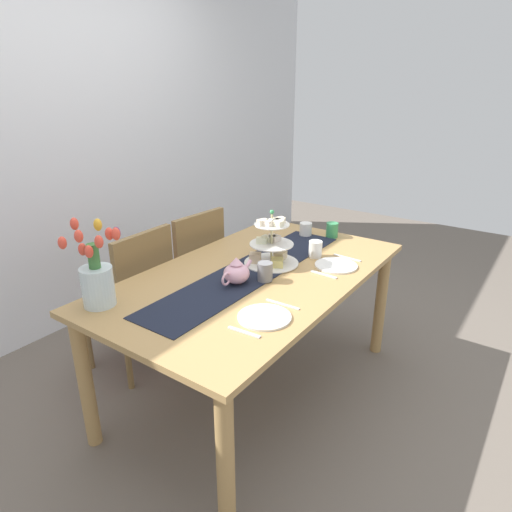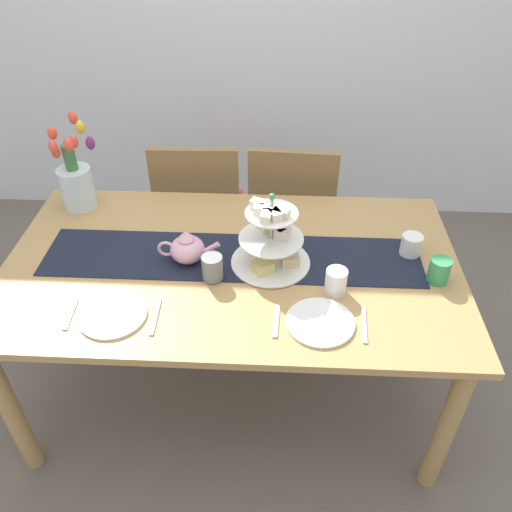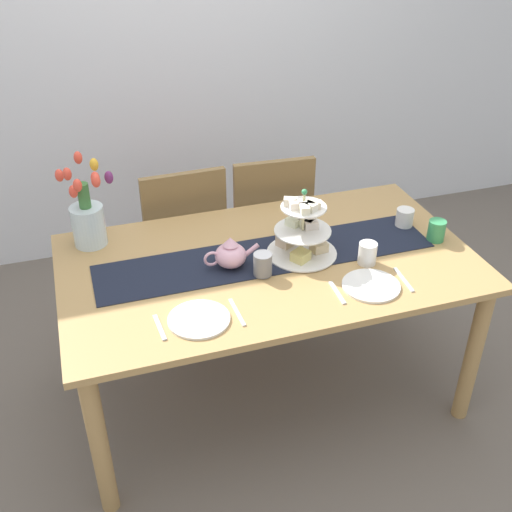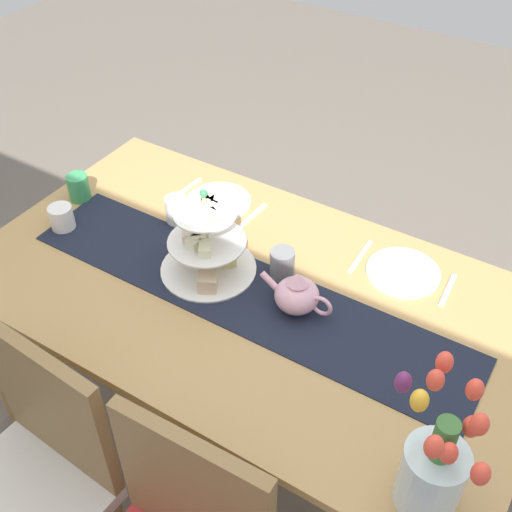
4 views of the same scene
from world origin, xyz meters
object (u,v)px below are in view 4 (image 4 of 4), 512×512
(teapot, at_px, (297,294))
(dinner_plate_left, at_px, (403,272))
(fork_left, at_px, (448,290))
(knife_left, at_px, (360,256))
(dining_table, at_px, (249,309))
(tiered_cake_stand, at_px, (207,245))
(tulip_vase, at_px, (434,466))
(mug_grey, at_px, (282,264))
(mug_orange, at_px, (79,187))
(fork_right, at_px, (253,215))
(cream_jug, at_px, (62,218))
(knife_right, at_px, (186,189))
(dinner_plate_right, at_px, (219,202))
(mug_white_text, at_px, (177,210))
(chair_right, at_px, (33,475))

(teapot, distance_m, dinner_plate_left, 0.38)
(fork_left, bearing_deg, knife_left, 0.00)
(dining_table, xyz_separation_m, tiered_cake_stand, (0.15, 0.00, 0.20))
(tulip_vase, distance_m, mug_grey, 0.79)
(mug_grey, height_order, mug_orange, mug_grey)
(dinner_plate_left, distance_m, fork_right, 0.55)
(dinner_plate_left, distance_m, mug_orange, 1.15)
(cream_jug, xyz_separation_m, knife_right, (-0.22, -0.39, -0.04))
(dinner_plate_right, bearing_deg, dinner_plate_left, 180.00)
(dinner_plate_left, xyz_separation_m, mug_orange, (1.13, 0.24, 0.04))
(fork_right, bearing_deg, mug_grey, 138.42)
(cream_jug, relative_size, mug_white_text, 0.89)
(mug_grey, bearing_deg, tulip_vase, 144.02)
(chair_right, relative_size, cream_jug, 10.71)
(tulip_vase, xyz_separation_m, cream_jug, (1.38, -0.28, -0.09))
(tiered_cake_stand, bearing_deg, teapot, -179.84)
(chair_right, height_order, dinner_plate_right, chair_right)
(tiered_cake_stand, distance_m, tulip_vase, 0.92)
(fork_left, relative_size, mug_white_text, 1.58)
(fork_right, height_order, mug_orange, mug_orange)
(dining_table, bearing_deg, mug_grey, -120.87)
(fork_left, bearing_deg, knife_right, 0.00)
(chair_right, xyz_separation_m, teapot, (-0.41, -0.72, 0.30))
(knife_left, distance_m, knife_right, 0.70)
(teapot, distance_m, knife_right, 0.71)
(dining_table, relative_size, mug_white_text, 18.23)
(dining_table, height_order, cream_jug, cream_jug)
(dining_table, xyz_separation_m, teapot, (-0.17, 0.00, 0.15))
(dining_table, height_order, dinner_plate_right, dinner_plate_right)
(fork_right, bearing_deg, knife_left, 180.00)
(dinner_plate_left, bearing_deg, mug_orange, 11.91)
(teapot, distance_m, knife_left, 0.32)
(chair_right, distance_m, mug_grey, 0.92)
(cream_jug, distance_m, dinner_plate_right, 0.54)
(dining_table, relative_size, tulip_vase, 4.47)
(dinner_plate_left, relative_size, fork_right, 1.53)
(fork_left, height_order, mug_grey, mug_grey)
(dinner_plate_right, bearing_deg, fork_right, 180.00)
(chair_right, distance_m, tiered_cake_stand, 0.80)
(chair_right, distance_m, cream_jug, 0.83)
(fork_left, relative_size, mug_grey, 1.58)
(cream_jug, bearing_deg, fork_right, -142.36)
(fork_left, xyz_separation_m, mug_orange, (1.27, 0.24, 0.04))
(chair_right, distance_m, dinner_plate_left, 1.22)
(fork_left, distance_m, knife_left, 0.29)
(dinner_plate_left, height_order, dinner_plate_right, same)
(tiered_cake_stand, bearing_deg, mug_grey, -154.33)
(dinner_plate_left, xyz_separation_m, knife_left, (0.14, 0.00, -0.00))
(tiered_cake_stand, xyz_separation_m, fork_right, (0.03, -0.31, -0.10))
(chair_right, xyz_separation_m, tulip_vase, (-0.94, -0.36, 0.38))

